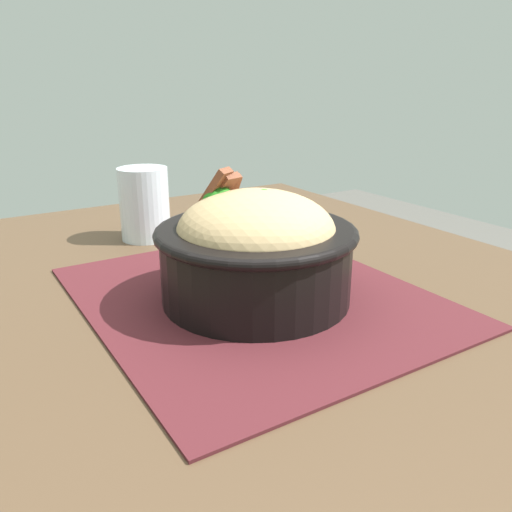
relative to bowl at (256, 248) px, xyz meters
The scene contains 5 objects.
table 0.14m from the bowl, 41.96° to the left, with size 1.01×0.86×0.75m.
placemat 0.06m from the bowl, 17.58° to the right, with size 0.41×0.35×0.00m, color #47191E.
bowl is the anchor object (origin of this frame).
fork 0.13m from the bowl, 11.24° to the right, with size 0.03×0.13×0.00m.
drinking_glass 0.29m from the bowl, ahead, with size 0.07×0.07×0.11m.
Camera 1 is at (-0.48, 0.25, 0.98)m, focal length 36.40 mm.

